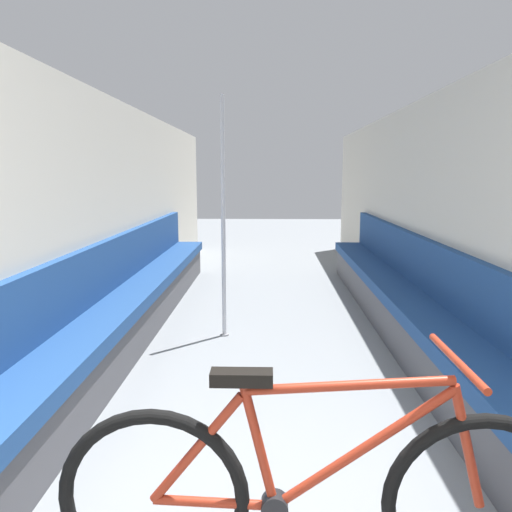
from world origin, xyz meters
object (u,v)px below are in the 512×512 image
Objects in this scene: bicycle at (314,495)px; grab_pole_near at (223,223)px; bench_seat_row_right at (406,305)px; bench_seat_row_left at (131,303)px.

grab_pole_near is at bearing 97.71° from bicycle.
bicycle is at bearing -110.95° from bench_seat_row_right.
bench_seat_row_right reaches higher than bicycle.
bench_seat_row_right is 2.81× the size of grab_pole_near.
bench_seat_row_right is 1.70m from grab_pole_near.
bench_seat_row_right is 3.32× the size of bicycle.
bench_seat_row_left reaches higher than bicycle.
bench_seat_row_left is 3.32× the size of bicycle.
bicycle is 2.81m from grab_pole_near.
bicycle is (-1.01, -2.63, 0.05)m from bench_seat_row_right.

